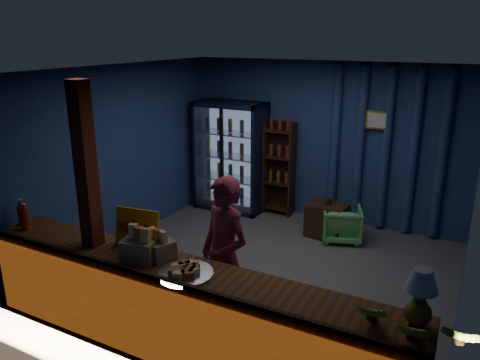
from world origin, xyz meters
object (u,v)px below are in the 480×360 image
Objects in this scene: green_chair at (341,224)px; table_lamp at (422,282)px; pastry_tray at (186,272)px; shopkeeper at (224,257)px.

green_chair is 3.74m from table_lamp.
shopkeeper is at bearing 88.58° from pastry_tray.
green_chair is at bearing 82.45° from pastry_tray.
green_chair is 1.24× the size of table_lamp.
table_lamp is (1.90, -0.51, 0.48)m from shopkeeper.
pastry_tray is (-0.02, -0.66, 0.14)m from shopkeeper.
shopkeeper is at bearing 60.87° from green_chair.
pastry_tray is at bearing 62.31° from green_chair.
green_chair is (0.44, 2.77, -0.57)m from shopkeeper.
shopkeeper is 0.67m from pastry_tray.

